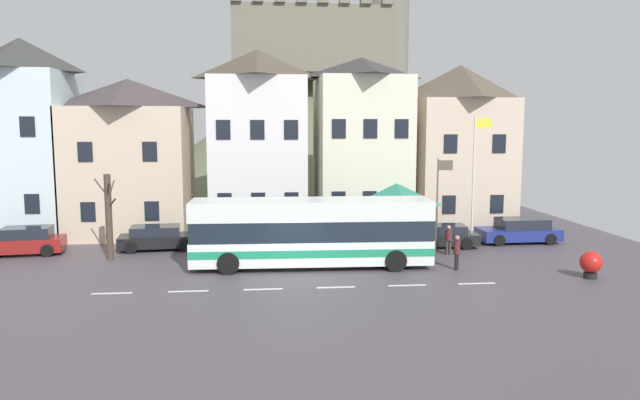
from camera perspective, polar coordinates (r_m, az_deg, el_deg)
ground_plane at (r=25.84m, az=-2.15°, el=-7.78°), size 40.00×60.00×0.07m
townhouse_00 at (r=39.52m, az=-26.54°, el=5.30°), size 5.30×6.12×11.73m
townhouse_01 at (r=37.95m, az=-17.79°, el=3.92°), size 6.99×6.33×9.43m
townhouse_02 at (r=37.27m, az=-6.00°, el=5.59°), size 5.73×6.74×11.27m
townhouse_03 at (r=37.72m, az=3.95°, el=5.31°), size 5.50×6.56×10.86m
townhouse_04 at (r=38.90m, az=13.20°, el=4.87°), size 5.90×5.81×10.41m
hilltop_castle at (r=60.21m, az=-1.22°, el=7.35°), size 36.39×36.39×20.18m
transit_bus at (r=27.85m, az=-0.83°, el=-3.21°), size 11.30×2.86×3.20m
bus_shelter at (r=31.64m, az=7.38°, el=0.49°), size 3.60×3.60×3.61m
parked_car_00 at (r=34.27m, az=-26.56°, el=-3.58°), size 4.10×2.23×1.43m
parked_car_01 at (r=33.10m, az=-15.28°, el=-3.53°), size 4.39×2.17×1.29m
parked_car_02 at (r=33.24m, az=11.26°, el=-3.41°), size 4.55×2.11×1.22m
parked_car_03 at (r=35.68m, az=18.64°, el=-2.82°), size 4.58×2.06×1.39m
pedestrian_00 at (r=28.12m, az=13.04°, el=-4.70°), size 0.29×0.29×1.62m
pedestrian_01 at (r=31.33m, az=12.27°, el=-3.56°), size 0.35×0.35×1.53m
pedestrian_02 at (r=30.11m, az=6.09°, el=-3.89°), size 0.33×0.33×1.57m
public_bench at (r=34.80m, az=9.77°, el=-3.14°), size 1.57×0.48×0.87m
flagpole at (r=33.07m, az=14.68°, el=2.58°), size 0.95×0.10×7.12m
harbour_buoy at (r=28.52m, az=24.63°, el=-5.55°), size 0.95×0.95×1.20m
bare_tree_00 at (r=31.03m, az=-19.67°, el=-1.46°), size 1.24×1.95×4.27m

